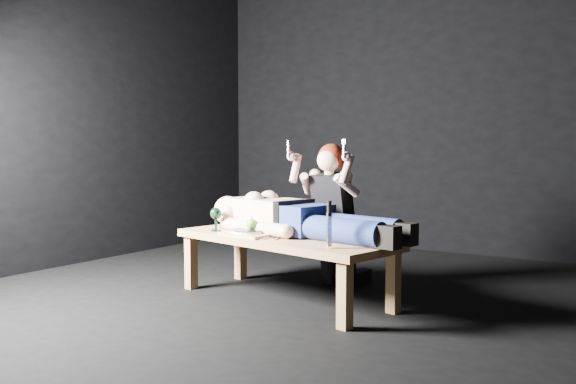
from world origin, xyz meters
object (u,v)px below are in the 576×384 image
object	(u,v)px
kneeling_woman	(337,213)
carving_knife	(329,225)
table	(284,268)
lying_man	(301,214)
serving_tray	(249,234)
goblet	(216,219)

from	to	relation	value
kneeling_woman	carving_knife	size ratio (longest dim) A/B	3.89
table	lying_man	distance (m)	0.39
kneeling_woman	serving_tray	bearing A→B (deg)	-109.13
goblet	lying_man	bearing A→B (deg)	15.52
lying_man	serving_tray	world-z (taller)	lying_man
kneeling_woman	goblet	size ratio (longest dim) A/B	6.46
kneeling_woman	goblet	world-z (taller)	kneeling_woman
lying_man	serving_tray	bearing A→B (deg)	-130.63
serving_tray	table	bearing A→B (deg)	30.82
goblet	carving_knife	bearing A→B (deg)	-11.95
kneeling_woman	serving_tray	distance (m)	0.77
table	serving_tray	size ratio (longest dim) A/B	4.54
lying_man	table	bearing A→B (deg)	-116.55
table	carving_knife	bearing A→B (deg)	-18.50
goblet	carving_knife	distance (m)	1.09
carving_knife	kneeling_woman	bearing A→B (deg)	126.72
lying_man	carving_knife	xyz separation A→B (m)	(0.44, -0.40, -0.00)
lying_man	goblet	xyz separation A→B (m)	(-0.62, -0.17, -0.06)
lying_man	serving_tray	size ratio (longest dim) A/B	4.97
lying_man	serving_tray	xyz separation A→B (m)	(-0.29, -0.22, -0.13)
kneeling_woman	carving_knife	distance (m)	0.97
lying_man	kneeling_woman	size ratio (longest dim) A/B	1.60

